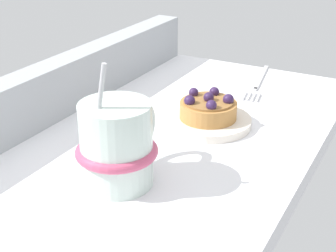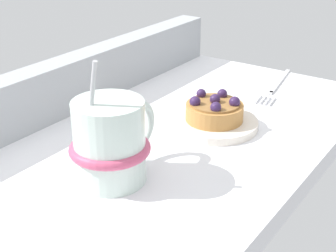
# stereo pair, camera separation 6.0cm
# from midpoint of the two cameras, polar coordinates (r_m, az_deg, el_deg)

# --- Properties ---
(ground_plane) EXTENTS (0.71, 0.38, 0.03)m
(ground_plane) POSITION_cam_midpoint_polar(r_m,az_deg,el_deg) (0.65, 1.69, -2.81)
(ground_plane) COLOR white
(window_rail_back) EXTENTS (0.70, 0.04, 0.08)m
(window_rail_back) POSITION_cam_midpoint_polar(r_m,az_deg,el_deg) (0.73, -9.67, 4.52)
(window_rail_back) COLOR #9EA3A8
(window_rail_back) RESTS_ON ground_plane
(dessert_plate) EXTENTS (0.12, 0.12, 0.01)m
(dessert_plate) POSITION_cam_midpoint_polar(r_m,az_deg,el_deg) (0.68, 7.85, 0.24)
(dessert_plate) COLOR silver
(dessert_plate) RESTS_ON ground_plane
(raspberry_tart) EXTENTS (0.08, 0.08, 0.04)m
(raspberry_tart) POSITION_cam_midpoint_polar(r_m,az_deg,el_deg) (0.68, 7.94, 1.78)
(raspberry_tart) COLOR #B77F42
(raspberry_tart) RESTS_ON dessert_plate
(coffee_mug) EXTENTS (0.12, 0.09, 0.14)m
(coffee_mug) POSITION_cam_midpoint_polar(r_m,az_deg,el_deg) (0.54, -3.40, -1.92)
(coffee_mug) COLOR silver
(coffee_mug) RESTS_ON ground_plane
(dessert_fork) EXTENTS (0.18, 0.05, 0.01)m
(dessert_fork) POSITION_cam_midpoint_polar(r_m,az_deg,el_deg) (0.85, 14.39, 4.52)
(dessert_fork) COLOR #B7B7BC
(dessert_fork) RESTS_ON ground_plane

